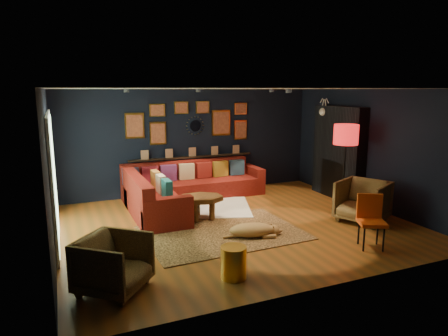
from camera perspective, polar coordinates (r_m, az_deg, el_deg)
name	(u,v)px	position (r m, az deg, el deg)	size (l,w,h in m)	color
floor	(236,224)	(7.86, 1.77, -8.05)	(6.50, 6.50, 0.00)	brown
room_walls	(237,143)	(7.49, 1.84, 3.54)	(6.50, 6.50, 6.50)	black
sectional	(179,190)	(9.20, -6.42, -3.17)	(3.41, 2.69, 0.86)	maroon
ledge	(192,157)	(10.07, -4.54, 1.58)	(3.20, 0.12, 0.04)	black
gallery_wall	(191,122)	(9.99, -4.76, 6.63)	(3.15, 0.04, 1.02)	gold
sunburst_mirror	(195,126)	(10.04, -4.14, 6.05)	(0.47, 0.16, 0.47)	silver
fireplace	(338,156)	(9.97, 15.99, 1.68)	(0.31, 1.60, 2.20)	black
deer_head	(329,112)	(10.28, 14.75, 7.80)	(0.50, 0.28, 0.45)	white
sliding_door	(53,177)	(7.50, -23.21, -1.19)	(0.06, 2.80, 2.20)	white
ceiling_spots	(221,91)	(8.16, -0.49, 10.97)	(3.30, 2.50, 0.06)	black
shag_rug	(200,208)	(8.90, -3.50, -5.66)	(2.19, 1.59, 0.03)	white
leopard_rug	(223,233)	(7.41, -0.21, -9.21)	(2.80, 2.00, 0.02)	#B17943
coffee_table	(201,201)	(8.04, -3.31, -4.67)	(1.05, 0.89, 0.46)	brown
pouf	(153,202)	(8.73, -10.07, -4.86)	(0.53, 0.53, 0.35)	maroon
armchair_left	(113,261)	(5.47, -15.52, -12.70)	(0.79, 0.74, 0.82)	#B98947
armchair_right	(363,199)	(8.38, 19.21, -4.23)	(0.88, 0.83, 0.91)	#B98947
gold_stool	(233,262)	(5.69, 1.37, -13.32)	(0.36, 0.36, 0.45)	gold
orange_chair	(371,216)	(7.09, 20.23, -6.52)	(0.55, 0.55, 0.88)	black
floor_lamp	(346,138)	(8.79, 17.01, 4.14)	(0.51, 0.51, 1.87)	black
dog	(252,227)	(7.15, 4.01, -8.45)	(1.10, 0.54, 0.35)	tan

